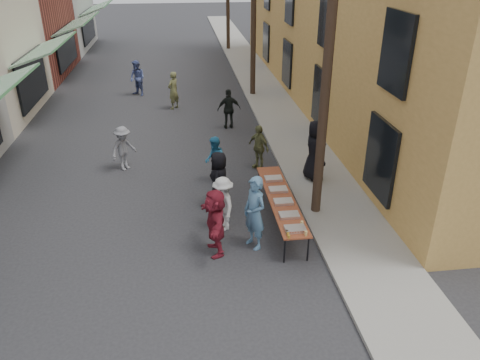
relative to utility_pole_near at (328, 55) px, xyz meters
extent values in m
plane|color=#28282B|center=(-4.30, -3.00, -4.50)|extent=(120.00, 120.00, 0.00)
cube|color=gray|center=(0.70, 12.00, -4.45)|extent=(2.20, 60.00, 0.10)
cylinder|color=#2D2116|center=(0.00, 0.00, 0.00)|extent=(0.26, 0.26, 9.00)
cylinder|color=#2D2116|center=(0.00, 12.00, 0.00)|extent=(0.26, 0.26, 9.00)
cube|color=brown|center=(-1.10, -0.32, -3.77)|extent=(0.70, 4.00, 0.04)
cylinder|color=black|center=(-1.39, -2.20, -4.14)|extent=(0.04, 0.04, 0.71)
cylinder|color=black|center=(-0.81, -2.20, -4.14)|extent=(0.04, 0.04, 0.71)
cylinder|color=black|center=(-1.39, 1.56, -4.14)|extent=(0.04, 0.04, 0.71)
cylinder|color=black|center=(-0.81, 1.56, -4.14)|extent=(0.04, 0.04, 0.71)
cube|color=maroon|center=(-1.10, -1.97, -3.71)|extent=(0.50, 0.33, 0.08)
cube|color=#B2B2B7|center=(-1.10, -1.32, -3.71)|extent=(0.50, 0.33, 0.08)
cube|color=tan|center=(-1.10, -0.62, -3.71)|extent=(0.50, 0.33, 0.08)
cube|color=#B2B2B7|center=(-1.10, 0.08, -3.71)|extent=(0.50, 0.33, 0.08)
cube|color=tan|center=(-1.10, 0.78, -3.71)|extent=(0.50, 0.33, 0.08)
cylinder|color=#A57F26|center=(-1.32, -2.27, -3.71)|extent=(0.07, 0.07, 0.08)
cylinder|color=#A57F26|center=(-1.32, -2.17, -3.71)|extent=(0.07, 0.07, 0.08)
cylinder|color=#A57F26|center=(-1.32, -2.07, -3.71)|extent=(0.07, 0.07, 0.08)
cylinder|color=tan|center=(-0.90, -2.22, -3.69)|extent=(0.08, 0.08, 0.12)
imported|color=black|center=(-2.70, 0.73, -3.64)|extent=(0.74, 0.95, 1.72)
imported|color=teal|center=(-2.00, -1.41, -3.53)|extent=(0.75, 0.85, 1.95)
imported|color=teal|center=(-2.70, 2.36, -3.73)|extent=(0.63, 0.78, 1.54)
imported|color=silver|center=(-2.70, -0.48, -3.74)|extent=(0.78, 1.09, 1.53)
imported|color=olive|center=(-1.14, 3.25, -3.72)|extent=(0.83, 0.96, 1.55)
imported|color=maroon|center=(-2.99, -1.54, -3.63)|extent=(0.66, 1.65, 1.74)
imported|color=black|center=(0.47, 2.02, -3.42)|extent=(0.81, 1.07, 1.97)
imported|color=slate|center=(-5.69, 3.72, -3.73)|extent=(1.10, 1.11, 1.54)
imported|color=black|center=(-1.71, 7.32, -3.67)|extent=(1.01, 0.49, 1.67)
imported|color=olive|center=(-4.01, 10.29, -3.63)|extent=(0.73, 0.76, 1.75)
imported|color=#4F5D98|center=(-5.81, 12.73, -3.61)|extent=(1.09, 1.08, 1.77)
camera|label=1|loc=(-3.62, -11.25, 2.37)|focal=35.00mm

